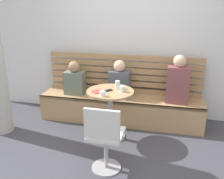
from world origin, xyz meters
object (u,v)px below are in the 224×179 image
Objects in this scene: person_child_left at (119,81)px; plate_small at (98,92)px; white_chair at (105,137)px; person_child_middle at (75,80)px; cafe_table at (110,105)px; person_adult at (178,81)px; booth_bench at (120,109)px; cup_glass_short at (122,89)px; phone_on_table at (108,91)px; cup_glass_tall at (118,85)px; cup_ceramic_white at (103,94)px.

plate_small is at bearing -104.61° from person_child_left.
person_child_middle is at bearing 122.67° from white_chair.
white_chair reaches higher than plate_small.
cafe_table is 1.12m from person_adult.
white_chair is at bearing -85.53° from person_child_left.
person_child_left reaches higher than plate_small.
booth_bench is 1.06m from person_adult.
cup_glass_short is 0.21m from phone_on_table.
plate_small is at bearing -165.13° from cup_glass_short.
cafe_table is 0.96m from person_child_middle.
cafe_table is 0.98× the size of person_adult.
plate_small is (-0.18, -0.68, 0.03)m from person_child_left.
cup_glass_short reaches higher than booth_bench.
person_child_middle is at bearing 151.82° from cup_glass_tall.
person_child_left reaches higher than cup_glass_tall.
cup_glass_tall is 0.86× the size of phone_on_table.
white_chair is 1.62m from person_adult.
person_child_middle reaches higher than phone_on_table.
phone_on_table is (-0.98, -0.56, -0.03)m from person_adult.
cup_ceramic_white is at bearing -132.79° from cup_glass_short.
person_child_middle reaches higher than plate_small.
cup_ceramic_white reaches higher than cafe_table.
person_adult is 1.70m from person_child_middle.
white_chair is at bearing -81.23° from cafe_table.
white_chair reaches higher than cafe_table.
person_adult is 0.94m from cup_glass_short.
person_child_middle is at bearing 2.88° from phone_on_table.
booth_bench is 0.98m from cup_ceramic_white.
cup_glass_short is (0.93, -0.56, 0.09)m from person_child_middle.
cup_glass_tall is at bearing -91.22° from phone_on_table.
white_chair reaches higher than phone_on_table.
person_adult is 1.33× the size of person_child_middle.
person_child_left is at bearing 94.47° from white_chair.
plate_small reaches higher than phone_on_table.
phone_on_table is at bearing -150.25° from person_adult.
person_child_left is 4.42× the size of phone_on_table.
cup_glass_tall reaches higher than cup_ceramic_white.
booth_bench is at bearing 83.89° from cup_ceramic_white.
booth_bench is 4.36× the size of person_child_left.
cup_glass_tall is at bearing 39.91° from plate_small.
person_child_middle is 1.08m from cup_ceramic_white.
cup_ceramic_white is at bearing -48.59° from person_child_middle.
cup_glass_tall is (-0.86, -0.43, 0.02)m from person_adult.
person_adult is at bearing 30.03° from cafe_table.
white_chair is 1.37× the size of person_child_left.
cafe_table is 1.20× the size of person_child_left.
cup_glass_short is at bearing 47.21° from cup_ceramic_white.
cafe_table is at bearing 98.77° from white_chair.
plate_small reaches higher than booth_bench.
cup_glass_short is at bearing -76.43° from booth_bench.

